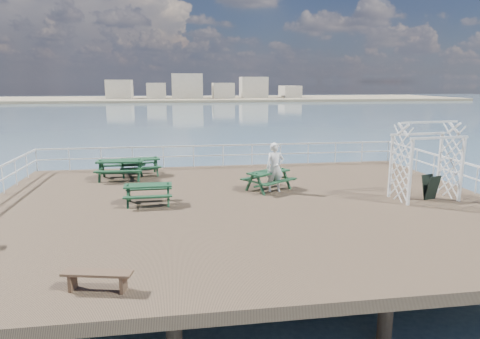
% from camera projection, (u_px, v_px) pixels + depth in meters
% --- Properties ---
extents(ground, '(18.00, 14.00, 0.30)m').
position_uv_depth(ground, '(245.00, 208.00, 14.93)').
color(ground, brown).
rests_on(ground, ground).
extents(sea_backdrop, '(300.00, 300.00, 9.20)m').
position_uv_depth(sea_backdrop, '(218.00, 96.00, 146.68)').
color(sea_backdrop, '#40576C').
rests_on(sea_backdrop, ground).
extents(railing, '(17.77, 13.76, 1.10)m').
position_uv_depth(railing, '(233.00, 165.00, 17.20)').
color(railing, silver).
rests_on(railing, ground).
extents(picnic_table_a, '(2.03, 1.67, 0.95)m').
position_uv_depth(picnic_table_a, '(120.00, 166.00, 18.49)').
color(picnic_table_a, '#12331E').
rests_on(picnic_table_a, ground).
extents(picnic_table_b, '(2.01, 1.74, 0.87)m').
position_uv_depth(picnic_table_b, '(139.00, 163.00, 19.32)').
color(picnic_table_b, '#12331E').
rests_on(picnic_table_b, ground).
extents(picnic_table_c, '(2.23, 2.13, 0.85)m').
position_uv_depth(picnic_table_c, '(269.00, 176.00, 16.70)').
color(picnic_table_c, '#12331E').
rests_on(picnic_table_c, ground).
extents(picnic_table_d, '(1.64, 1.33, 0.79)m').
position_uv_depth(picnic_table_d, '(148.00, 190.00, 14.75)').
color(picnic_table_d, '#12331E').
rests_on(picnic_table_d, ground).
extents(flat_bench_near, '(1.45, 0.64, 0.41)m').
position_uv_depth(flat_bench_near, '(97.00, 276.00, 8.64)').
color(flat_bench_near, brown).
rests_on(flat_bench_near, ground).
extents(trellis_arbor, '(2.37, 1.43, 2.81)m').
position_uv_depth(trellis_arbor, '(426.00, 165.00, 15.24)').
color(trellis_arbor, silver).
rests_on(trellis_arbor, ground).
extents(sandwich_board, '(0.65, 0.56, 0.90)m').
position_uv_depth(sandwich_board, '(430.00, 187.00, 15.35)').
color(sandwich_board, black).
rests_on(sandwich_board, ground).
extents(person, '(0.71, 0.48, 1.90)m').
position_uv_depth(person, '(275.00, 167.00, 16.38)').
color(person, white).
rests_on(person, ground).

